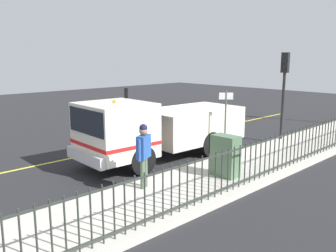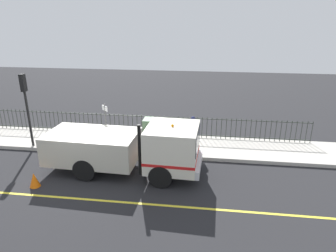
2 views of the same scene
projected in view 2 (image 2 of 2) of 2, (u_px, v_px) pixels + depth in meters
The scene contains 10 objects.
ground_plane at pixel (90, 172), 13.34m from camera, with size 54.69×54.69×0.00m, color #232326.
sidewalk_slab at pixel (112, 142), 16.27m from camera, with size 2.78×24.86×0.18m, color #B7B2A8.
lane_marking at pixel (69, 198), 11.41m from camera, with size 0.12×22.37×0.01m, color yellow.
work_truck at pixel (134, 146), 12.90m from camera, with size 2.52×6.84×2.61m.
worker_standing at pixel (193, 130), 14.71m from camera, with size 0.42×0.60×1.79m.
iron_fence at pixel (117, 123), 17.09m from camera, with size 0.04×21.17×1.20m.
traffic_light_near at pixel (25, 96), 14.76m from camera, with size 0.32×0.24×3.73m.
utility_cabinet at pixel (148, 130), 16.04m from camera, with size 0.82×0.48×1.25m, color #4C6B4C.
traffic_cone at pixel (34, 180), 12.11m from camera, with size 0.42×0.42×0.60m, color orange.
street_sign at pixel (106, 122), 14.66m from camera, with size 0.37×0.38×2.38m.
Camera 2 is at (-11.28, -5.01, 6.46)m, focal length 32.13 mm.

